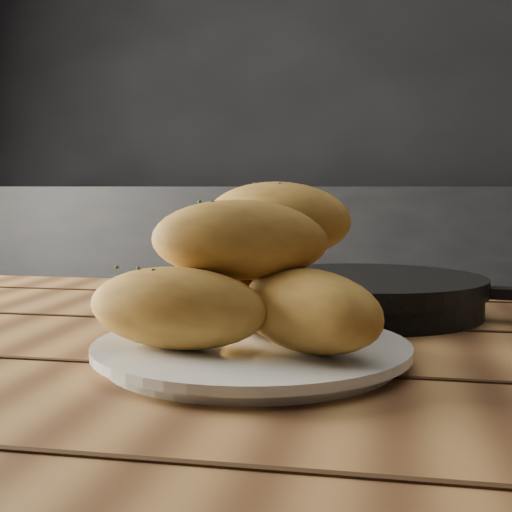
{
  "coord_description": "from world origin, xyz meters",
  "views": [
    {
      "loc": [
        0.07,
        -1.02,
        0.9
      ],
      "look_at": [
        -0.05,
        -0.42,
        0.84
      ],
      "focal_mm": 50.0,
      "sensor_mm": 36.0,
      "label": 1
    }
  ],
  "objects": [
    {
      "name": "back_wall",
      "position": [
        0.0,
        2.0,
        1.35
      ],
      "size": [
        4.0,
        0.04,
        2.7
      ],
      "primitive_type": "cube",
      "color": "black",
      "rests_on": "ground"
    },
    {
      "name": "counter",
      "position": [
        0.0,
        1.7,
        0.45
      ],
      "size": [
        2.8,
        0.6,
        0.9
      ],
      "primitive_type": "cube",
      "color": "black",
      "rests_on": "ground"
    },
    {
      "name": "table",
      "position": [
        0.04,
        -0.36,
        0.65
      ],
      "size": [
        1.37,
        0.87,
        0.75
      ],
      "color": "#9E6D3B",
      "rests_on": "ground"
    },
    {
      "name": "plate",
      "position": [
        -0.05,
        -0.44,
        0.76
      ],
      "size": [
        0.27,
        0.27,
        0.02
      ],
      "color": "silver",
      "rests_on": "table"
    },
    {
      "name": "bread_rolls",
      "position": [
        -0.05,
        -0.44,
        0.83
      ],
      "size": [
        0.27,
        0.23,
        0.14
      ],
      "color": "gold",
      "rests_on": "plate"
    },
    {
      "name": "skillet",
      "position": [
        0.04,
        -0.18,
        0.77
      ],
      "size": [
        0.41,
        0.28,
        0.05
      ],
      "color": "black",
      "rests_on": "table"
    }
  ]
}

